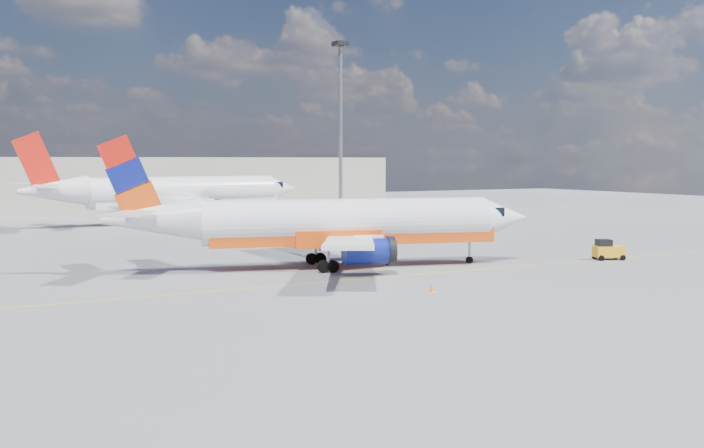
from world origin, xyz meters
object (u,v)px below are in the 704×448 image
second_jet (175,193)px  gse_tug (608,250)px  traffic_cone (432,288)px  main_jet (334,224)px

second_jet → gse_tug: bearing=-75.8°
traffic_cone → main_jet: bearing=91.6°
main_jet → second_jet: second_jet is taller
main_jet → gse_tug: bearing=-1.2°
main_jet → traffic_cone: (0.33, -11.88, -2.89)m
main_jet → gse_tug: (20.59, -5.91, -2.39)m
gse_tug → traffic_cone: size_ratio=4.99×
gse_tug → traffic_cone: gse_tug is taller
second_jet → traffic_cone: 56.45m
traffic_cone → gse_tug: bearing=16.4°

